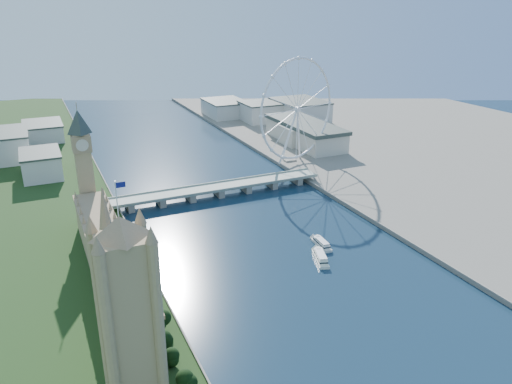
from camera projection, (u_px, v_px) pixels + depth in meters
bank_right at (504, 165)px, 602.74m from camera, size 500.00×1400.00×6.00m
victoria_tower at (128, 305)px, 229.04m from camera, size 28.16×28.16×112.00m
parliament_range at (110, 261)px, 342.28m from camera, size 24.00×200.00×70.00m
big_ben at (82, 153)px, 416.82m from camera, size 20.02×20.02×110.00m
westminster_bridge at (219, 189)px, 506.70m from camera, size 220.00×22.00×9.50m
london_eye at (297, 110)px, 578.39m from camera, size 113.60×39.12×124.30m
county_hall at (304, 145)px, 687.53m from camera, size 54.00×144.00×35.00m
city_skyline at (181, 123)px, 739.13m from camera, size 505.00×280.00×32.00m
tour_boat_near at (320, 260)px, 380.61m from camera, size 17.34×31.89×6.85m
tour_boat_far at (321, 246)px, 402.85m from camera, size 9.33×28.61×6.20m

